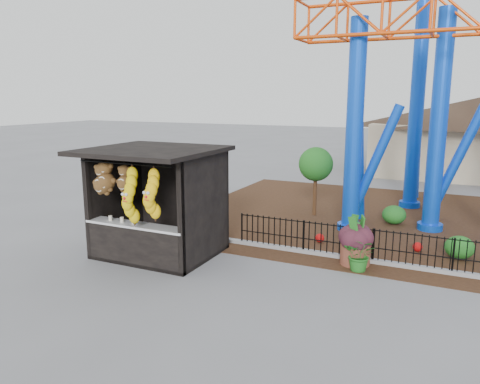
% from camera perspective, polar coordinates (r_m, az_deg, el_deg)
% --- Properties ---
extents(ground, '(120.00, 120.00, 0.00)m').
position_cam_1_polar(ground, '(11.68, -0.71, -11.26)').
color(ground, slate).
rests_on(ground, ground).
extents(mulch_bed, '(18.00, 12.00, 0.02)m').
position_cam_1_polar(mulch_bed, '(18.25, 22.26, -3.65)').
color(mulch_bed, '#331E11').
rests_on(mulch_bed, ground).
extents(curb, '(18.00, 0.18, 0.12)m').
position_cam_1_polar(curb, '(13.45, 20.96, -8.64)').
color(curb, gray).
rests_on(curb, ground).
extents(prize_booth, '(3.50, 3.40, 3.12)m').
position_cam_1_polar(prize_booth, '(13.43, -10.73, -1.45)').
color(prize_booth, black).
rests_on(prize_booth, ground).
extents(picket_fence, '(12.20, 0.06, 1.00)m').
position_cam_1_polar(picket_fence, '(13.29, 24.99, -7.20)').
color(picket_fence, black).
rests_on(picket_fence, ground).
extents(terracotta_planter, '(0.87, 0.87, 0.66)m').
position_cam_1_polar(terracotta_planter, '(13.27, 13.86, -7.23)').
color(terracotta_planter, brown).
rests_on(terracotta_planter, ground).
extents(planter_foliage, '(0.70, 0.70, 0.64)m').
position_cam_1_polar(planter_foliage, '(13.08, 14.00, -4.54)').
color(planter_foliage, '#381621').
rests_on(planter_foliage, terracotta_planter).
extents(potted_plant, '(0.82, 0.71, 0.90)m').
position_cam_1_polar(potted_plant, '(12.79, 14.45, -7.40)').
color(potted_plant, '#1C5A1A').
rests_on(potted_plant, ground).
extents(landscaping, '(9.09, 3.84, 0.67)m').
position_cam_1_polar(landscaping, '(16.06, 22.61, -4.60)').
color(landscaping, '#1C5A1A').
rests_on(landscaping, mulch_bed).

